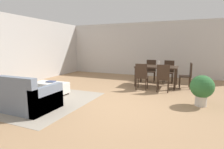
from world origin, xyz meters
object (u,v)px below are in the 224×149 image
at_px(couch, 16,96).
at_px(vase_centerpiece, 158,64).
at_px(dining_chair_near_right, 163,77).
at_px(potted_plant, 202,88).
at_px(dining_chair_far_left, 151,69).
at_px(book_on_ottoman, 51,82).
at_px(dining_chair_far_right, 169,70).
at_px(dining_chair_head_east, 188,74).
at_px(ottoman_table, 50,88).
at_px(dining_chair_near_left, 142,75).
at_px(dining_table, 157,69).

xyz_separation_m(couch, vase_centerpiece, (2.88, 3.80, 0.57)).
xyz_separation_m(dining_chair_near_right, potted_plant, (1.07, -1.06, -0.05)).
height_order(dining_chair_far_left, book_on_ottoman, dining_chair_far_left).
relative_size(dining_chair_far_right, dining_chair_head_east, 1.00).
bearing_deg(ottoman_table, dining_chair_far_left, 53.77).
bearing_deg(vase_centerpiece, dining_chair_far_left, 115.92).
xyz_separation_m(vase_centerpiece, book_on_ottoman, (-2.96, -2.47, -0.46)).
distance_m(dining_chair_near_right, book_on_ottoman, 3.64).
bearing_deg(dining_chair_near_left, vase_centerpiece, 60.96).
relative_size(dining_table, dining_chair_far_right, 1.66).
xyz_separation_m(dining_table, dining_chair_near_right, (0.35, -0.87, -0.15)).
bearing_deg(dining_chair_head_east, potted_plant, -80.50).
bearing_deg(ottoman_table, potted_plant, 8.52).
distance_m(couch, dining_table, 4.77).
relative_size(ottoman_table, potted_plant, 1.41).
bearing_deg(ottoman_table, book_on_ottoman, 93.19).
height_order(dining_table, dining_chair_far_right, dining_chair_far_right).
bearing_deg(dining_chair_head_east, ottoman_table, -146.98).
bearing_deg(dining_chair_far_right, dining_table, -114.15).
relative_size(dining_chair_far_right, vase_centerpiece, 4.43).
bearing_deg(dining_table, dining_chair_near_right, -67.97).
xyz_separation_m(dining_chair_near_right, dining_chair_head_east, (0.75, 0.89, 0.00)).
distance_m(ottoman_table, dining_chair_near_left, 3.07).
relative_size(couch, dining_chair_near_right, 2.20).
xyz_separation_m(dining_chair_far_right, vase_centerpiece, (-0.31, -0.86, 0.34)).
height_order(couch, vase_centerpiece, vase_centerpiece).
xyz_separation_m(dining_chair_far_left, dining_chair_far_right, (0.75, -0.03, 0.00)).
bearing_deg(vase_centerpiece, book_on_ottoman, -140.16).
height_order(ottoman_table, vase_centerpiece, vase_centerpiece).
bearing_deg(vase_centerpiece, dining_chair_near_right, -70.88).
bearing_deg(dining_chair_far_left, potted_plant, -57.19).
distance_m(dining_chair_far_right, dining_chair_head_east, 1.09).
bearing_deg(vase_centerpiece, couch, -127.21).
height_order(dining_chair_near_right, dining_chair_far_left, same).
bearing_deg(dining_chair_near_right, dining_chair_head_east, 49.96).
bearing_deg(ottoman_table, vase_centerpiece, 40.66).
bearing_deg(couch, vase_centerpiece, 52.79).
bearing_deg(dining_chair_head_east, dining_chair_far_left, 150.24).
distance_m(dining_chair_near_right, dining_chair_head_east, 1.16).
relative_size(dining_chair_near_right, dining_chair_far_left, 1.00).
bearing_deg(dining_chair_far_left, dining_chair_near_left, -90.28).
xyz_separation_m(dining_table, potted_plant, (1.42, -1.93, -0.20)).
height_order(dining_chair_near_left, potted_plant, dining_chair_near_left).
bearing_deg(dining_chair_near_right, dining_chair_far_right, 89.32).
height_order(dining_table, book_on_ottoman, dining_table).
xyz_separation_m(dining_chair_near_right, dining_chair_far_left, (-0.73, 1.73, 0.00)).
relative_size(dining_chair_head_east, vase_centerpiece, 4.43).
bearing_deg(potted_plant, dining_chair_far_left, 122.81).
distance_m(dining_chair_head_east, vase_centerpiece, 1.09).
distance_m(dining_chair_near_left, book_on_ottoman, 3.02).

